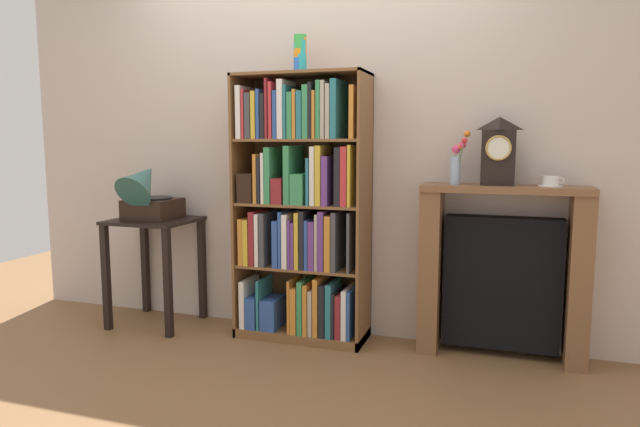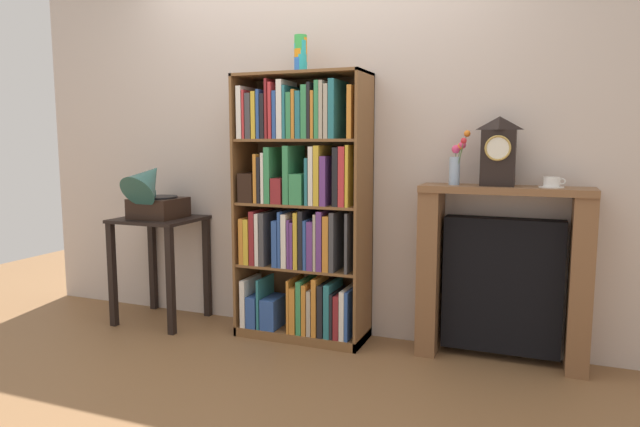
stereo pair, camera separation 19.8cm
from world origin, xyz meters
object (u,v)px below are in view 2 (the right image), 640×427
at_px(bookshelf, 301,214).
at_px(teacup_with_saucer, 552,183).
at_px(gramophone, 153,193).
at_px(fireplace_mantel, 502,276).
at_px(side_table_left, 160,244).
at_px(flower_vase, 457,161).
at_px(cup_stack, 301,54).
at_px(mantel_clock, 498,151).

xyz_separation_m(bookshelf, teacup_with_saucer, (1.48, 0.05, 0.24)).
xyz_separation_m(gramophone, fireplace_mantel, (2.30, 0.19, -0.42)).
distance_m(side_table_left, flower_vase, 2.12).
xyz_separation_m(bookshelf, side_table_left, (-1.06, -0.06, -0.26)).
bearing_deg(gramophone, flower_vase, 5.14).
bearing_deg(gramophone, cup_stack, 7.18).
height_order(bookshelf, teacup_with_saucer, bookshelf).
height_order(gramophone, flower_vase, flower_vase).
bearing_deg(gramophone, side_table_left, 90.00).
distance_m(bookshelf, gramophone, 1.08).
distance_m(bookshelf, flower_vase, 1.02).
height_order(fireplace_mantel, teacup_with_saucer, teacup_with_saucer).
bearing_deg(flower_vase, mantel_clock, -2.95).
bearing_deg(teacup_with_saucer, mantel_clock, -179.50).
xyz_separation_m(cup_stack, flower_vase, (0.97, 0.05, -0.65)).
height_order(fireplace_mantel, mantel_clock, mantel_clock).
bearing_deg(side_table_left, mantel_clock, 2.83).
bearing_deg(side_table_left, cup_stack, 4.03).
bearing_deg(fireplace_mantel, mantel_clock, -153.22).
xyz_separation_m(bookshelf, flower_vase, (0.96, 0.06, 0.35)).
xyz_separation_m(gramophone, mantel_clock, (2.26, 0.17, 0.30)).
xyz_separation_m(side_table_left, teacup_with_saucer, (2.54, 0.11, 0.50)).
height_order(cup_stack, fireplace_mantel, cup_stack).
height_order(bookshelf, side_table_left, bookshelf).
bearing_deg(side_table_left, teacup_with_saucer, 2.57).
bearing_deg(bookshelf, gramophone, -173.66).
distance_m(flower_vase, teacup_with_saucer, 0.53).
bearing_deg(side_table_left, flower_vase, 3.48).
bearing_deg(mantel_clock, side_table_left, -177.17).
bearing_deg(cup_stack, gramophone, -172.82).
bearing_deg(flower_vase, fireplace_mantel, 2.36).
height_order(cup_stack, mantel_clock, cup_stack).
height_order(mantel_clock, flower_vase, mantel_clock).
xyz_separation_m(side_table_left, mantel_clock, (2.26, 0.11, 0.67)).
distance_m(fireplace_mantel, mantel_clock, 0.72).
relative_size(fireplace_mantel, teacup_with_saucer, 7.44).
relative_size(cup_stack, flower_vase, 0.73).
relative_size(mantel_clock, flower_vase, 1.24).
bearing_deg(fireplace_mantel, bookshelf, -176.52).
bearing_deg(fireplace_mantel, teacup_with_saucer, -4.93).
height_order(cup_stack, side_table_left, cup_stack).
distance_m(fireplace_mantel, teacup_with_saucer, 0.60).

